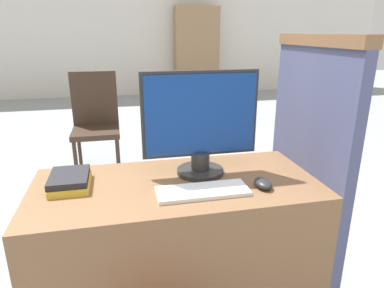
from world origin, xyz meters
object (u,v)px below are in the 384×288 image
at_px(far_chair, 96,119).
at_px(book_stack, 70,181).
at_px(keyboard, 203,191).
at_px(monitor, 201,124).
at_px(mouse, 263,183).

bearing_deg(far_chair, book_stack, -104.35).
bearing_deg(book_stack, keyboard, -18.71).
relative_size(monitor, book_stack, 2.38).
bearing_deg(book_stack, monitor, 2.33).
distance_m(keyboard, mouse, 0.26).
relative_size(mouse, book_stack, 0.48).
height_order(keyboard, far_chair, far_chair).
bearing_deg(mouse, monitor, 136.98).
relative_size(book_stack, far_chair, 0.22).
height_order(monitor, book_stack, monitor).
relative_size(monitor, keyboard, 1.39).
height_order(monitor, mouse, monitor).
bearing_deg(mouse, book_stack, 166.97).
distance_m(mouse, far_chair, 2.32).
xyz_separation_m(book_stack, far_chair, (-0.01, 1.99, -0.23)).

